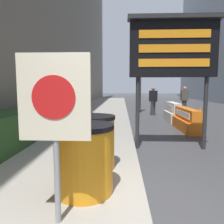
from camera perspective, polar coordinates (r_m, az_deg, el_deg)
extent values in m
cube|color=#284C23|center=(7.10, -19.56, -2.02)|extent=(0.90, 7.26, 0.82)
cylinder|color=#4C3D2D|center=(11.13, -10.20, 4.63)|extent=(0.28, 0.28, 2.17)
cylinder|color=#4C3D2D|center=(10.76, -11.43, 10.84)|extent=(0.95, 0.38, 0.76)
cylinder|color=#4C3D2D|center=(10.81, -11.42, 9.08)|extent=(0.82, 0.42, 0.78)
cylinder|color=#4C3D2D|center=(11.07, -7.34, 11.08)|extent=(0.15, 1.23, 1.04)
cylinder|color=#4C3D2D|center=(11.56, -11.65, 8.59)|extent=(0.74, 0.87, 0.93)
cylinder|color=#4C3D2D|center=(11.39, -8.02, 9.86)|extent=(0.71, 0.91, 1.01)
cylinder|color=orange|center=(2.99, -7.31, -12.52)|extent=(0.76, 0.76, 0.86)
cylinder|color=black|center=(2.88, -7.44, -3.79)|extent=(0.79, 0.79, 0.06)
cylinder|color=orange|center=(3.84, -5.16, -8.23)|extent=(0.76, 0.76, 0.86)
cylinder|color=black|center=(3.75, -5.23, -1.40)|extent=(0.79, 0.79, 0.06)
cylinder|color=gray|center=(2.34, -14.25, -12.43)|extent=(0.06, 0.06, 1.30)
cube|color=beige|center=(2.20, -14.86, 3.71)|extent=(0.72, 0.04, 0.85)
cylinder|color=red|center=(2.17, -15.05, 3.68)|extent=(0.43, 0.01, 0.43)
cylinder|color=#28282B|center=(5.60, 6.67, -0.35)|extent=(0.10, 0.10, 1.82)
cylinder|color=#28282B|center=(5.97, 23.13, -0.41)|extent=(0.10, 0.10, 1.82)
cube|color=black|center=(5.76, 15.64, 15.51)|extent=(2.12, 0.24, 1.36)
cube|color=#28282B|center=(5.86, 16.04, 22.65)|extent=(2.24, 0.34, 0.10)
cube|color=orange|center=(5.70, 16.05, 19.07)|extent=(1.69, 0.02, 0.19)
cube|color=orange|center=(5.64, 15.95, 15.71)|extent=(1.69, 0.02, 0.19)
cube|color=orange|center=(5.59, 15.84, 12.28)|extent=(1.69, 0.02, 0.19)
cube|color=orange|center=(8.52, 18.92, -3.16)|extent=(0.56, 2.17, 0.41)
cube|color=orange|center=(8.47, 19.02, -0.45)|extent=(0.34, 2.17, 0.41)
cube|color=white|center=(8.42, 17.84, -0.45)|extent=(0.02, 1.73, 0.20)
cube|color=silver|center=(10.61, 15.63, -1.15)|extent=(0.57, 1.73, 0.44)
cube|color=silver|center=(10.56, 15.70, 1.20)|extent=(0.34, 1.73, 0.44)
cube|color=white|center=(10.52, 14.74, 1.21)|extent=(0.02, 1.38, 0.22)
cube|color=black|center=(10.94, 21.96, -2.21)|extent=(0.39, 0.39, 0.04)
cone|color=orange|center=(10.90, 22.04, -0.38)|extent=(0.32, 0.32, 0.66)
cylinder|color=white|center=(10.90, 22.04, -0.21)|extent=(0.18, 0.18, 0.09)
cylinder|color=#2D2D30|center=(13.85, 7.37, 7.85)|extent=(0.12, 0.12, 3.87)
cube|color=#23281E|center=(13.81, 7.52, 14.17)|extent=(0.28, 0.28, 0.84)
sphere|color=#360605|center=(13.71, 7.59, 15.41)|extent=(0.15, 0.15, 0.15)
sphere|color=#392C06|center=(13.66, 7.57, 14.25)|extent=(0.15, 0.15, 0.15)
sphere|color=green|center=(13.63, 7.56, 13.08)|extent=(0.15, 0.15, 0.15)
cylinder|color=#333338|center=(14.08, 18.03, 1.29)|extent=(0.13, 0.13, 0.79)
cylinder|color=#333338|center=(14.12, 18.61, 1.28)|extent=(0.13, 0.13, 0.79)
cube|color=#47423D|center=(14.06, 18.42, 4.16)|extent=(0.44, 0.28, 0.63)
sphere|color=#CF6F59|center=(14.05, 18.48, 5.89)|extent=(0.22, 0.22, 0.22)
cylinder|color=#333338|center=(12.69, 10.31, 0.96)|extent=(0.13, 0.13, 0.78)
cylinder|color=#333338|center=(12.71, 10.97, 0.95)|extent=(0.13, 0.13, 0.78)
cube|color=black|center=(12.65, 10.71, 4.12)|extent=(0.46, 0.49, 0.62)
sphere|color=gray|center=(12.64, 10.74, 6.01)|extent=(0.22, 0.22, 0.22)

